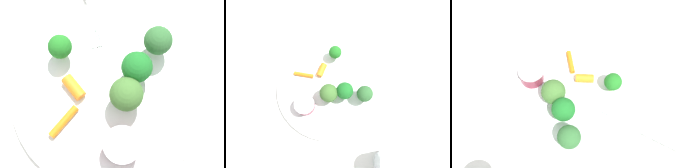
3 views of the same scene
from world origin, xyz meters
TOP-DOWN VIEW (x-y plane):
  - ground_plane at (0.00, 0.00)m, footprint 2.40×2.40m
  - plate at (0.00, 0.00)m, footprint 0.29×0.29m
  - sauce_cup at (-0.08, 0.01)m, footprint 0.05×0.05m
  - broccoli_floret_0 at (-0.02, -0.02)m, footprint 0.05×0.05m
  - broccoli_floret_1 at (0.04, -0.09)m, footprint 0.04×0.04m
  - broccoli_floret_2 at (0.07, 0.05)m, footprint 0.03×0.03m
  - broccoli_floret_3 at (0.01, -0.04)m, footprint 0.04×0.04m
  - carrot_stick_0 at (-0.02, 0.07)m, footprint 0.04×0.05m
  - carrot_stick_1 at (0.02, 0.05)m, footprint 0.04×0.03m
  - fork at (0.15, -0.02)m, footprint 0.18×0.03m
  - drinking_glass at (-0.05, -0.23)m, footprint 0.06×0.06m

SIDE VIEW (x-z plane):
  - ground_plane at x=0.00m, z-range 0.00..0.00m
  - plate at x=0.00m, z-range 0.00..0.01m
  - fork at x=0.15m, z-range 0.01..0.01m
  - carrot_stick_0 at x=-0.02m, z-range 0.01..0.02m
  - carrot_stick_1 at x=0.02m, z-range 0.01..0.03m
  - sauce_cup at x=-0.08m, z-range 0.01..0.05m
  - broccoli_floret_2 at x=0.07m, z-range 0.02..0.07m
  - drinking_glass at x=-0.05m, z-range 0.00..0.09m
  - broccoli_floret_1 at x=0.04m, z-range 0.02..0.07m
  - broccoli_floret_0 at x=-0.02m, z-range 0.02..0.08m
  - broccoli_floret_3 at x=0.01m, z-range 0.02..0.08m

